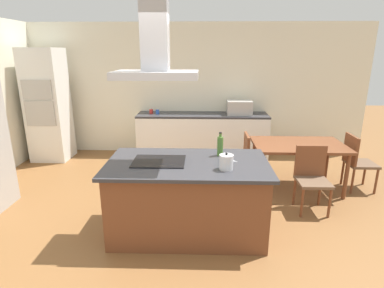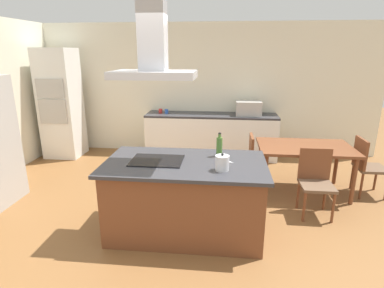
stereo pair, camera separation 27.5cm
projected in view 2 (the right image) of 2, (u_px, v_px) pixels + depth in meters
ground at (196, 182)px, 5.29m from camera, size 16.00×16.00×0.00m
wall_back at (204, 90)px, 6.57m from camera, size 7.20×0.10×2.70m
kitchen_island at (185, 197)px, 3.73m from camera, size 1.88×1.06×0.90m
cooktop at (157, 160)px, 3.64m from camera, size 0.60×0.44×0.01m
tea_kettle at (222, 163)px, 3.33m from camera, size 0.20×0.15×0.19m
olive_oil_bottle at (219, 146)px, 3.77m from camera, size 0.07×0.07×0.29m
back_counter at (211, 136)px, 6.46m from camera, size 2.67×0.62×0.90m
countertop_microwave at (248, 108)px, 6.22m from camera, size 0.50×0.38×0.28m
coffee_mug_red at (161, 111)px, 6.44m from camera, size 0.08×0.08×0.09m
coffee_mug_blue at (167, 111)px, 6.39m from camera, size 0.08×0.08×0.09m
wall_oven_stack at (61, 104)px, 6.36m from camera, size 0.70×0.66×2.20m
dining_table at (305, 151)px, 4.75m from camera, size 1.40×0.90×0.75m
chair_at_right_end at (366, 163)px, 4.70m from camera, size 0.42×0.42×0.89m
chair_facing_island at (316, 178)px, 4.16m from camera, size 0.42×0.42×0.89m
chair_at_left_end at (244, 159)px, 4.88m from camera, size 0.42×0.42×0.89m
range_hood at (153, 54)px, 3.29m from camera, size 0.90×0.55×0.78m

